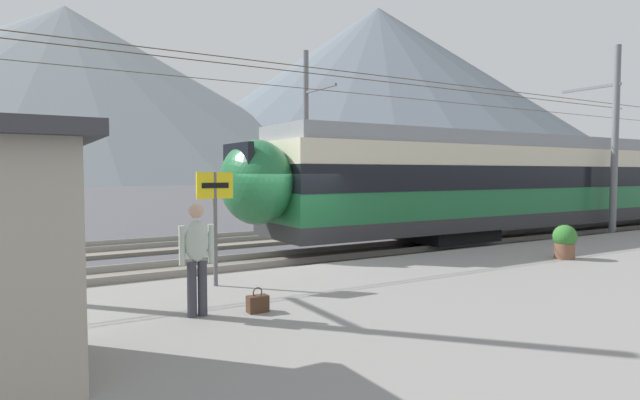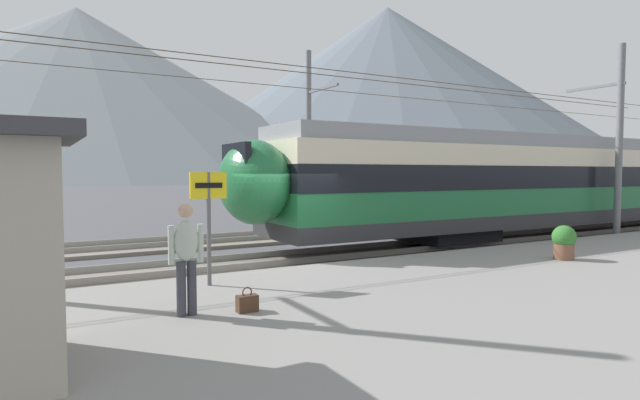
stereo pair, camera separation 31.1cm
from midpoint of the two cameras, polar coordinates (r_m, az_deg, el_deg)
name	(u,v)px [view 1 (the left image)]	position (r m, az deg, el deg)	size (l,w,h in m)	color
ground_plane	(291,273)	(13.05, -3.95, -8.12)	(400.00, 400.00, 0.00)	#4C4C51
platform_slab	(442,317)	(8.72, 12.38, -12.56)	(120.00, 8.45, 0.39)	gray
track_near	(271,263)	(14.05, -6.08, -7.04)	(120.00, 3.00, 0.28)	slate
track_far	(211,242)	(18.66, -12.50, -4.59)	(120.00, 3.00, 0.28)	slate
train_near_platform	(611,179)	(25.19, 29.34, 2.00)	(34.55, 2.95, 4.27)	#2D2D30
train_far_track	(603,178)	(34.61, 28.79, 2.21)	(35.38, 3.01, 4.27)	#2D2D30
catenary_mast_mid	(611,139)	(21.48, 29.25, 5.99)	(46.52, 2.27, 7.10)	slate
catenary_mast_far_side	(308,136)	(22.58, -1.75, 7.15)	(46.52, 2.61, 7.86)	slate
platform_sign	(215,203)	(9.86, -12.50, -0.28)	(0.70, 0.08, 2.15)	#59595B
passenger_walking	(197,254)	(7.89, -14.66, -5.79)	(0.53, 0.22, 1.69)	#383842
handbag_beside_passenger	(258,303)	(8.10, -8.07, -11.33)	(0.32, 0.18, 0.39)	#472D1E
potted_plant_platform_edge	(565,240)	(14.08, 25.02, -4.06)	(0.57, 0.57, 0.85)	brown
mountain_central_peak	(67,93)	(212.89, -26.41, 10.60)	(219.82, 219.82, 63.08)	slate
mountain_right_ridge	(378,94)	(235.00, 6.38, 11.70)	(213.66, 213.66, 75.59)	slate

